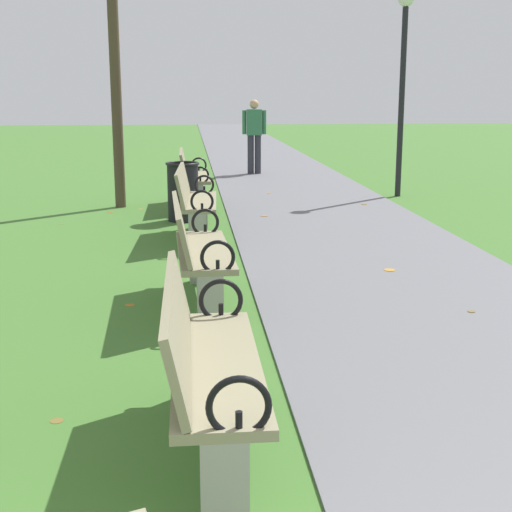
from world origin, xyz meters
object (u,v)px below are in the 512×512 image
at_px(park_bench_5, 193,177).
at_px(pedestrian_walking, 254,132).
at_px(park_bench_2, 206,363).
at_px(lamp_post, 403,62).
at_px(park_bench_3, 198,250).
at_px(trash_bin, 183,191).
at_px(park_bench_4, 194,201).

distance_m(park_bench_5, pedestrian_walking, 4.74).
bearing_deg(park_bench_2, lamp_post, 68.15).
distance_m(pedestrian_walking, lamp_post, 4.50).
height_order(park_bench_3, park_bench_5, same).
bearing_deg(park_bench_5, park_bench_2, -90.00).
distance_m(park_bench_2, pedestrian_walking, 12.79).
xyz_separation_m(park_bench_2, park_bench_3, (0.00, 2.68, 0.00)).
bearing_deg(pedestrian_walking, park_bench_5, -107.32).
bearing_deg(trash_bin, park_bench_5, 83.49).
bearing_deg(lamp_post, park_bench_4, -136.08).
distance_m(pedestrian_walking, trash_bin, 6.02).
height_order(park_bench_2, trash_bin, park_bench_2).
xyz_separation_m(pedestrian_walking, trash_bin, (-1.55, -5.80, -0.50)).
distance_m(park_bench_2, park_bench_3, 2.68).
xyz_separation_m(park_bench_2, pedestrian_walking, (1.41, 12.70, 0.44)).
distance_m(park_bench_2, trash_bin, 6.91).
bearing_deg(park_bench_3, park_bench_4, 90.00).
distance_m(park_bench_5, trash_bin, 1.30).
bearing_deg(trash_bin, park_bench_2, -88.78).
bearing_deg(park_bench_3, trash_bin, 91.99).
bearing_deg(pedestrian_walking, park_bench_2, -96.32).
height_order(park_bench_2, lamp_post, lamp_post).
bearing_deg(trash_bin, park_bench_3, -88.01).
height_order(park_bench_2, park_bench_5, same).
xyz_separation_m(park_bench_4, park_bench_5, (-0.00, 2.64, 0.00)).
relative_size(park_bench_2, park_bench_3, 0.99).
height_order(park_bench_5, pedestrian_walking, pedestrian_walking).
height_order(park_bench_3, pedestrian_walking, pedestrian_walking).
distance_m(park_bench_4, trash_bin, 1.36).
bearing_deg(park_bench_4, park_bench_5, 90.00).
xyz_separation_m(park_bench_5, trash_bin, (-0.15, -1.29, -0.06)).
relative_size(park_bench_5, lamp_post, 0.46).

